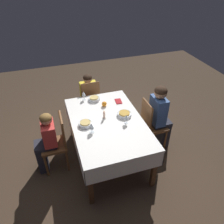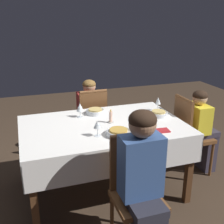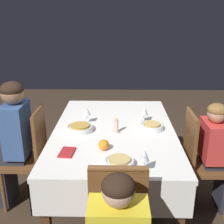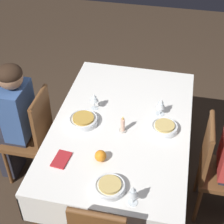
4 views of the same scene
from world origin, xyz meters
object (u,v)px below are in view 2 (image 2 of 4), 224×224
object	(u,v)px
bowl_south	(95,111)
chair_south	(92,120)
dining_table	(103,132)
orange_fruit	(144,118)
chair_west	(189,132)
person_child_red	(89,113)
wine_glass_north	(97,125)
person_adult_denim	(143,180)
candle_centerpiece	(111,118)
chair_north	(135,188)
bowl_west	(158,113)
wine_glass_south	(80,108)
wine_glass_west	(158,101)
person_child_yellow	(202,128)
napkin_red_folded	(161,131)
bowl_north	(118,132)

from	to	relation	value
bowl_south	chair_south	bearing A→B (deg)	-98.95
dining_table	orange_fruit	bearing A→B (deg)	170.05
chair_west	person_child_red	xyz separation A→B (m)	(0.94, -0.87, 0.05)
wine_glass_north	person_adult_denim	bearing A→B (deg)	103.15
candle_centerpiece	orange_fruit	distance (m)	0.32
chair_north	bowl_west	world-z (taller)	chair_north
chair_north	chair_west	xyz separation A→B (m)	(-0.99, -0.78, 0.00)
bowl_west	chair_west	bearing A→B (deg)	178.71
person_adult_denim	bowl_west	distance (m)	1.11
wine_glass_south	candle_centerpiece	xyz separation A→B (m)	(-0.25, 0.25, -0.05)
chair_north	candle_centerpiece	distance (m)	0.82
chair_west	wine_glass_west	world-z (taller)	chair_west
chair_north	person_child_yellow	size ratio (longest dim) A/B	0.94
dining_table	chair_north	size ratio (longest dim) A/B	1.71
person_child_red	wine_glass_south	world-z (taller)	person_child_red
orange_fruit	napkin_red_folded	bearing A→B (deg)	102.17
bowl_south	wine_glass_south	world-z (taller)	wine_glass_south
chair_north	napkin_red_folded	world-z (taller)	chair_north
person_child_yellow	wine_glass_north	distance (m)	1.37
dining_table	chair_south	world-z (taller)	chair_south
bowl_north	napkin_red_folded	xyz separation A→B (m)	(-0.40, 0.04, -0.02)
chair_north	candle_centerpiece	bearing A→B (deg)	85.53
bowl_west	wine_glass_south	xyz separation A→B (m)	(0.79, -0.23, 0.08)
wine_glass_north	orange_fruit	world-z (taller)	wine_glass_north
dining_table	wine_glass_north	bearing A→B (deg)	63.24
orange_fruit	wine_glass_west	bearing A→B (deg)	-137.65
person_adult_denim	bowl_south	size ratio (longest dim) A/B	5.79
person_child_red	bowl_west	world-z (taller)	person_child_red
wine_glass_west	chair_north	bearing A→B (deg)	54.81
person_adult_denim	bowl_west	bearing A→B (deg)	57.44
bowl_west	wine_glass_north	bearing A→B (deg)	21.31
dining_table	chair_south	size ratio (longest dim) A/B	1.71
wine_glass_north	wine_glass_south	size ratio (longest dim) A/B	0.96
chair_west	bowl_north	world-z (taller)	chair_west
bowl_west	dining_table	bearing A→B (deg)	4.09
orange_fruit	dining_table	bearing A→B (deg)	-9.95
person_child_red	napkin_red_folded	xyz separation A→B (m)	(-0.38, 1.23, 0.20)
chair_south	wine_glass_north	bearing A→B (deg)	78.57
dining_table	person_child_red	bearing A→B (deg)	-94.82
chair_south	bowl_west	size ratio (longest dim) A/B	4.68
candle_centerpiece	chair_south	bearing A→B (deg)	-89.24
chair_south	person_adult_denim	distance (m)	1.64
wine_glass_south	orange_fruit	distance (m)	0.66
bowl_south	napkin_red_folded	world-z (taller)	bowl_south
person_adult_denim	wine_glass_west	distance (m)	1.29
candle_centerpiece	wine_glass_west	bearing A→B (deg)	-163.73
bowl_north	orange_fruit	distance (m)	0.40
chair_north	candle_centerpiece	world-z (taller)	chair_north
wine_glass_west	napkin_red_folded	xyz separation A→B (m)	(0.24, 0.53, -0.10)
bowl_north	bowl_south	bearing A→B (deg)	-85.67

